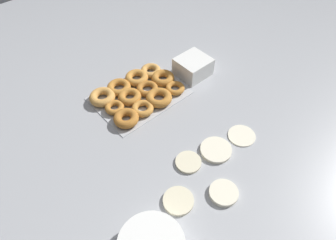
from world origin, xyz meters
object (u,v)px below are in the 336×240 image
Objects in this scene: pancake_1 at (242,135)px; pancake_3 at (188,162)px; pancake_2 at (178,201)px; pancake_0 at (216,150)px; pancake_4 at (224,193)px; donut_tray at (138,93)px; container_stack at (193,67)px.

pancake_1 is 1.13× the size of pancake_3.
pancake_3 is (-0.13, -0.09, -0.00)m from pancake_2.
pancake_0 reaches higher than pancake_1.
pancake_4 is at bearing 90.86° from pancake_3.
pancake_3 is at bearing -89.14° from pancake_4.
donut_tray reaches higher than pancake_0.
pancake_1 is at bearing 171.91° from pancake_0.
pancake_2 is 0.72× the size of container_stack.
container_stack is (-0.49, -0.43, 0.03)m from pancake_2.
pancake_4 is at bearing 82.10° from donut_tray.
pancake_2 is 1.04× the size of pancake_4.
pancake_4 reaches higher than pancake_1.
pancake_1 is 0.47m from donut_tray.
donut_tray is at bearing -9.96° from container_stack.
pancake_2 is at bearing 66.49° from donut_tray.
pancake_1 is 1.04× the size of pancake_2.
container_stack is at bearing -136.37° from pancake_3.
pancake_4 is 0.56m from donut_tray.
container_stack is (-0.12, -0.39, 0.04)m from pancake_1.
pancake_0 is 0.42m from donut_tray.
container_stack reaches higher than pancake_2.
pancake_4 is at bearing 148.95° from pancake_2.
pancake_2 reaches higher than pancake_3.
pancake_1 is 0.75× the size of container_stack.
pancake_4 reaches higher than pancake_3.
pancake_4 is (-0.13, 0.08, 0.00)m from pancake_2.
pancake_2 reaches higher than pancake_1.
container_stack reaches higher than pancake_3.
donut_tray reaches higher than pancake_2.
container_stack is at bearing -107.08° from pancake_1.
container_stack reaches higher than pancake_0.
pancake_2 is at bearing -31.05° from pancake_4.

